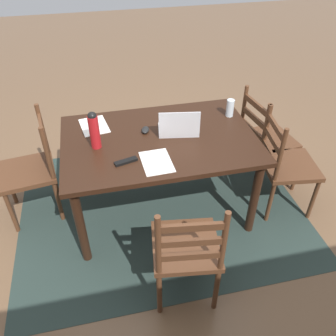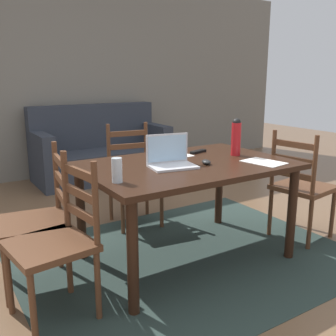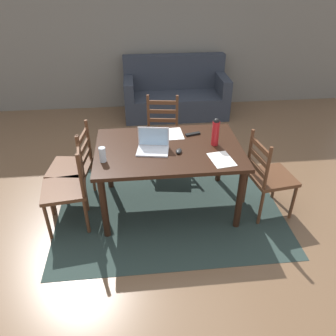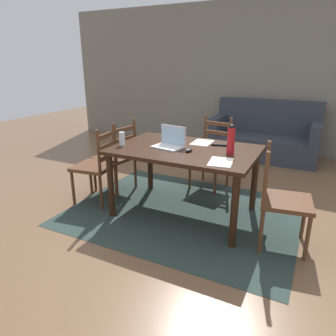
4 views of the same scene
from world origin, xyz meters
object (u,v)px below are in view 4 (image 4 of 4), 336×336
at_px(chair_far_head, 211,154).
at_px(chair_left_near, 97,166).
at_px(computer_mouse, 189,150).
at_px(tv_remote, 219,145).
at_px(drinking_glass, 122,139).
at_px(water_bottle, 231,139).
at_px(chair_right_near, 282,200).
at_px(couch, 264,138).
at_px(laptop, 170,142).
at_px(dining_table, 185,156).
at_px(chair_left_far, 117,157).

height_order(chair_far_head, chair_left_near, same).
relative_size(computer_mouse, tv_remote, 0.59).
bearing_deg(drinking_glass, chair_far_head, 58.43).
bearing_deg(water_bottle, chair_right_near, -21.91).
height_order(chair_far_head, couch, couch).
xyz_separation_m(laptop, water_bottle, (0.66, 0.04, 0.10)).
bearing_deg(chair_far_head, dining_table, -90.38).
xyz_separation_m(chair_right_near, water_bottle, (-0.56, 0.23, 0.46)).
distance_m(chair_right_near, drinking_glass, 1.76).
bearing_deg(tv_remote, water_bottle, -157.11).
height_order(computer_mouse, tv_remote, computer_mouse).
relative_size(chair_right_near, laptop, 2.69).
bearing_deg(dining_table, chair_right_near, -11.32).
relative_size(chair_left_far, water_bottle, 3.17).
distance_m(chair_left_near, couch, 3.20).
bearing_deg(chair_left_near, water_bottle, 7.92).
bearing_deg(chair_left_far, couch, 59.27).
height_order(chair_far_head, computer_mouse, chair_far_head).
height_order(dining_table, chair_left_far, chair_left_far).
relative_size(chair_far_head, tv_remote, 5.59).
bearing_deg(couch, chair_left_near, -117.07).
xyz_separation_m(couch, water_bottle, (0.09, -2.63, 0.56)).
bearing_deg(water_bottle, chair_left_far, 173.20).
xyz_separation_m(chair_far_head, chair_left_far, (-1.06, -0.68, 0.00)).
xyz_separation_m(chair_left_far, computer_mouse, (1.15, -0.31, 0.32)).
xyz_separation_m(chair_left_near, laptop, (0.89, 0.17, 0.36)).
bearing_deg(dining_table, drinking_glass, -162.62).
bearing_deg(chair_far_head, chair_right_near, -46.23).
xyz_separation_m(chair_right_near, laptop, (-1.22, 0.18, 0.36)).
xyz_separation_m(dining_table, laptop, (-0.16, -0.03, 0.15)).
xyz_separation_m(chair_far_head, tv_remote, (0.29, -0.62, 0.31)).
xyz_separation_m(chair_right_near, drinking_glass, (-1.72, 0.00, 0.38)).
bearing_deg(chair_far_head, laptop, -100.60).
distance_m(chair_right_near, tv_remote, 0.94).
relative_size(chair_far_head, chair_right_near, 1.00).
xyz_separation_m(laptop, tv_remote, (0.46, 0.29, -0.05)).
height_order(chair_far_head, tv_remote, chair_far_head).
height_order(chair_left_near, chair_right_near, same).
distance_m(dining_table, chair_far_head, 0.91).
relative_size(chair_left_near, laptop, 2.69).
bearing_deg(chair_left_near, tv_remote, 18.83).
xyz_separation_m(water_bottle, computer_mouse, (-0.40, -0.13, -0.14)).
bearing_deg(tv_remote, chair_left_near, 93.72).
relative_size(dining_table, chair_left_far, 1.61).
xyz_separation_m(drinking_glass, tv_remote, (0.96, 0.47, -0.07)).
height_order(chair_left_far, tv_remote, chair_left_far).
bearing_deg(water_bottle, drinking_glass, -169.07).
bearing_deg(laptop, tv_remote, 31.87).
height_order(dining_table, couch, couch).
xyz_separation_m(chair_far_head, laptop, (-0.17, -0.91, 0.36)).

